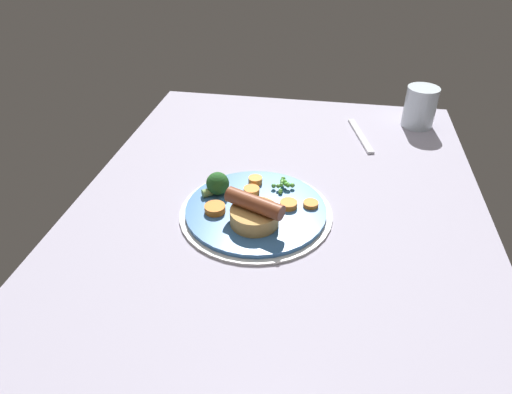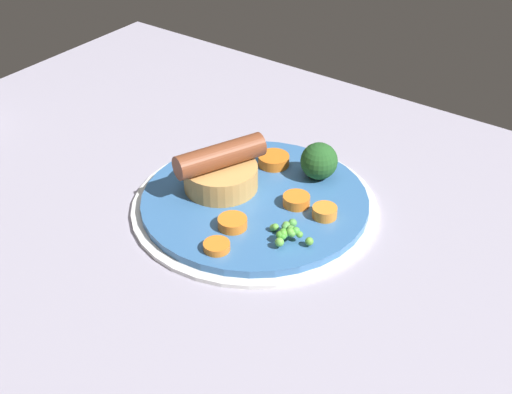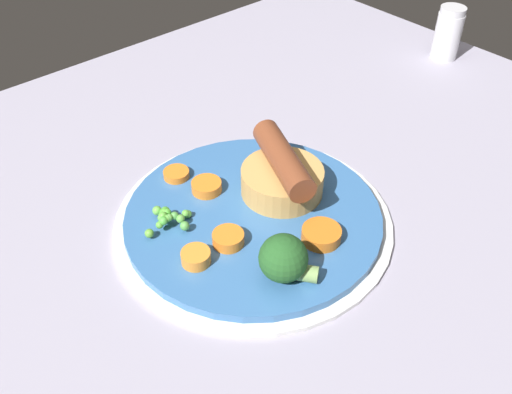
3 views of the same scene
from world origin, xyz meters
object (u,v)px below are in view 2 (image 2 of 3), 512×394
(carrot_slice_3, at_px, (217,246))
(carrot_slice_1, at_px, (231,222))
(sausage_pudding, at_px, (221,171))
(carrot_slice_5, at_px, (296,200))
(carrot_slice_0, at_px, (274,160))
(carrot_slice_4, at_px, (325,212))
(pea_pile, at_px, (287,232))
(broccoli_floret_near, at_px, (319,161))
(dinner_plate, at_px, (255,204))

(carrot_slice_3, bearing_deg, carrot_slice_1, -73.37)
(sausage_pudding, bearing_deg, carrot_slice_1, -110.56)
(carrot_slice_5, bearing_deg, carrot_slice_3, 79.16)
(carrot_slice_0, xyz_separation_m, carrot_slice_4, (-0.11, 0.06, -0.00))
(carrot_slice_1, bearing_deg, carrot_slice_3, 106.63)
(pea_pile, bearing_deg, carrot_slice_4, -99.75)
(broccoli_floret_near, bearing_deg, carrot_slice_5, -25.68)
(dinner_plate, xyz_separation_m, sausage_pudding, (0.05, 0.01, 0.03))
(broccoli_floret_near, relative_size, carrot_slice_1, 1.64)
(dinner_plate, height_order, carrot_slice_5, carrot_slice_5)
(pea_pile, bearing_deg, dinner_plate, -30.20)
(broccoli_floret_near, bearing_deg, carrot_slice_4, 1.15)
(dinner_plate, bearing_deg, carrot_slice_4, -169.44)
(broccoli_floret_near, distance_m, carrot_slice_3, 0.19)
(dinner_plate, distance_m, carrot_slice_5, 0.05)
(sausage_pudding, distance_m, broccoli_floret_near, 0.12)
(sausage_pudding, relative_size, carrot_slice_4, 3.99)
(carrot_slice_4, bearing_deg, carrot_slice_1, 46.09)
(sausage_pudding, relative_size, carrot_slice_0, 2.89)
(pea_pile, relative_size, carrot_slice_5, 1.76)
(sausage_pudding, xyz_separation_m, carrot_slice_3, (-0.07, 0.10, -0.02))
(pea_pile, height_order, carrot_slice_5, pea_pile)
(pea_pile, height_order, carrot_slice_3, pea_pile)
(sausage_pudding, height_order, carrot_slice_5, sausage_pudding)
(pea_pile, distance_m, carrot_slice_1, 0.07)
(broccoli_floret_near, distance_m, carrot_slice_5, 0.07)
(carrot_slice_4, xyz_separation_m, carrot_slice_5, (0.04, -0.00, -0.00))
(broccoli_floret_near, height_order, carrot_slice_3, broccoli_floret_near)
(carrot_slice_0, xyz_separation_m, carrot_slice_1, (-0.04, 0.13, -0.00))
(sausage_pudding, bearing_deg, carrot_slice_3, -120.90)
(carrot_slice_0, relative_size, carrot_slice_4, 1.38)
(dinner_plate, bearing_deg, carrot_slice_1, 101.22)
(carrot_slice_0, relative_size, carrot_slice_3, 1.36)
(carrot_slice_0, xyz_separation_m, carrot_slice_3, (-0.05, 0.17, -0.00))
(carrot_slice_0, bearing_deg, broccoli_floret_near, -170.82)
(dinner_plate, height_order, carrot_slice_3, carrot_slice_3)
(pea_pile, xyz_separation_m, carrot_slice_1, (0.06, 0.02, -0.00))
(broccoli_floret_near, relative_size, carrot_slice_4, 1.90)
(carrot_slice_1, bearing_deg, broccoli_floret_near, -99.26)
(broccoli_floret_near, xyz_separation_m, carrot_slice_5, (-0.01, 0.07, -0.02))
(pea_pile, xyz_separation_m, broccoli_floret_near, (0.04, -0.13, 0.01))
(dinner_plate, relative_size, carrot_slice_4, 10.26)
(dinner_plate, height_order, broccoli_floret_near, broccoli_floret_near)
(sausage_pudding, xyz_separation_m, carrot_slice_0, (-0.02, -0.08, -0.02))
(carrot_slice_3, bearing_deg, carrot_slice_5, -100.84)
(broccoli_floret_near, bearing_deg, sausage_pudding, -78.26)
(carrot_slice_5, bearing_deg, carrot_slice_4, 178.68)
(broccoli_floret_near, bearing_deg, carrot_slice_1, -44.86)
(broccoli_floret_near, height_order, carrot_slice_5, broccoli_floret_near)
(sausage_pudding, xyz_separation_m, carrot_slice_5, (-0.09, -0.02, -0.02))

